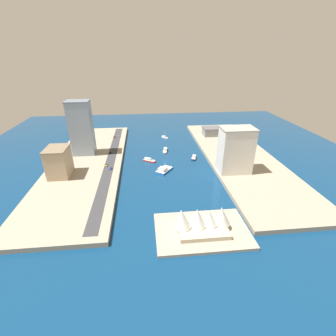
{
  "coord_description": "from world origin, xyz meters",
  "views": [
    {
      "loc": [
        21.01,
        231.11,
        104.19
      ],
      "look_at": [
        -0.1,
        29.12,
        6.16
      ],
      "focal_mm": 25.73,
      "sensor_mm": 36.0,
      "label": 1
    }
  ],
  "objects_px": {
    "catamaran_blue": "(164,170)",
    "van_white": "(119,135)",
    "apartment_midrise_tan": "(59,162)",
    "warehouse_low_gray": "(213,131)",
    "hotel_broad_white": "(236,150)",
    "opera_landmark": "(202,221)",
    "suv_black": "(110,152)",
    "tugboat_red": "(149,160)",
    "patrol_launch_navy": "(194,158)",
    "yacht_sleek_gray": "(165,150)",
    "taxi_yellow_cab": "(107,165)",
    "sailboat_small_white": "(165,137)",
    "traffic_light_waterfront": "(119,145)",
    "tower_tall_glass": "(81,128)",
    "hatchback_blue": "(111,168)",
    "pickup_red": "(114,137)"
  },
  "relations": [
    {
      "from": "tugboat_red",
      "to": "catamaran_blue",
      "type": "xyz_separation_m",
      "value": [
        -13.46,
        25.17,
        0.32
      ]
    },
    {
      "from": "yacht_sleek_gray",
      "to": "taxi_yellow_cab",
      "type": "relative_size",
      "value": 3.62
    },
    {
      "from": "catamaran_blue",
      "to": "hatchback_blue",
      "type": "distance_m",
      "value": 50.67
    },
    {
      "from": "hotel_broad_white",
      "to": "hatchback_blue",
      "type": "height_order",
      "value": "hotel_broad_white"
    },
    {
      "from": "apartment_midrise_tan",
      "to": "sailboat_small_white",
      "type": "bearing_deg",
      "value": -134.43
    },
    {
      "from": "catamaran_blue",
      "to": "apartment_midrise_tan",
      "type": "distance_m",
      "value": 95.02
    },
    {
      "from": "pickup_red",
      "to": "opera_landmark",
      "type": "relative_size",
      "value": 0.12
    },
    {
      "from": "pickup_red",
      "to": "hatchback_blue",
      "type": "xyz_separation_m",
      "value": [
        -5.61,
        95.18,
        -0.01
      ]
    },
    {
      "from": "patrol_launch_navy",
      "to": "van_white",
      "type": "bearing_deg",
      "value": -41.93
    },
    {
      "from": "sailboat_small_white",
      "to": "suv_black",
      "type": "xyz_separation_m",
      "value": [
        65.39,
        56.93,
        3.47
      ]
    },
    {
      "from": "opera_landmark",
      "to": "tugboat_red",
      "type": "bearing_deg",
      "value": -75.61
    },
    {
      "from": "hotel_broad_white",
      "to": "opera_landmark",
      "type": "distance_m",
      "value": 91.51
    },
    {
      "from": "patrol_launch_navy",
      "to": "warehouse_low_gray",
      "type": "bearing_deg",
      "value": -120.19
    },
    {
      "from": "taxi_yellow_cab",
      "to": "patrol_launch_navy",
      "type": "bearing_deg",
      "value": -169.97
    },
    {
      "from": "traffic_light_waterfront",
      "to": "van_white",
      "type": "bearing_deg",
      "value": -86.15
    },
    {
      "from": "sailboat_small_white",
      "to": "hotel_broad_white",
      "type": "xyz_separation_m",
      "value": [
        -54.18,
        113.54,
        23.39
      ]
    },
    {
      "from": "catamaran_blue",
      "to": "van_white",
      "type": "relative_size",
      "value": 4.26
    },
    {
      "from": "yacht_sleek_gray",
      "to": "warehouse_low_gray",
      "type": "xyz_separation_m",
      "value": [
        -68.82,
        -44.34,
        7.34
      ]
    },
    {
      "from": "warehouse_low_gray",
      "to": "van_white",
      "type": "xyz_separation_m",
      "value": [
        125.11,
        -8.04,
        -4.33
      ]
    },
    {
      "from": "yacht_sleek_gray",
      "to": "hotel_broad_white",
      "type": "xyz_separation_m",
      "value": [
        -58.01,
        63.99,
        22.96
      ]
    },
    {
      "from": "apartment_midrise_tan",
      "to": "pickup_red",
      "type": "relative_size",
      "value": 5.7
    },
    {
      "from": "hotel_broad_white",
      "to": "apartment_midrise_tan",
      "type": "xyz_separation_m",
      "value": [
        157.73,
        -7.91,
        -7.72
      ]
    },
    {
      "from": "pickup_red",
      "to": "van_white",
      "type": "bearing_deg",
      "value": -138.73
    },
    {
      "from": "patrol_launch_navy",
      "to": "hotel_broad_white",
      "type": "distance_m",
      "value": 54.43
    },
    {
      "from": "hatchback_blue",
      "to": "opera_landmark",
      "type": "relative_size",
      "value": 0.13
    },
    {
      "from": "warehouse_low_gray",
      "to": "hatchback_blue",
      "type": "height_order",
      "value": "warehouse_low_gray"
    },
    {
      "from": "apartment_midrise_tan",
      "to": "opera_landmark",
      "type": "xyz_separation_m",
      "value": [
        -109.6,
        84.17,
        -7.84
      ]
    },
    {
      "from": "tower_tall_glass",
      "to": "pickup_red",
      "type": "height_order",
      "value": "tower_tall_glass"
    },
    {
      "from": "patrol_launch_navy",
      "to": "suv_black",
      "type": "relative_size",
      "value": 2.47
    },
    {
      "from": "warehouse_low_gray",
      "to": "opera_landmark",
      "type": "height_order",
      "value": "opera_landmark"
    },
    {
      "from": "catamaran_blue",
      "to": "opera_landmark",
      "type": "height_order",
      "value": "opera_landmark"
    },
    {
      "from": "suv_black",
      "to": "apartment_midrise_tan",
      "type": "bearing_deg",
      "value": 51.92
    },
    {
      "from": "tugboat_red",
      "to": "hotel_broad_white",
      "type": "bearing_deg",
      "value": 153.7
    },
    {
      "from": "hatchback_blue",
      "to": "traffic_light_waterfront",
      "type": "relative_size",
      "value": 0.74
    },
    {
      "from": "apartment_midrise_tan",
      "to": "tower_tall_glass",
      "type": "height_order",
      "value": "tower_tall_glass"
    },
    {
      "from": "catamaran_blue",
      "to": "hotel_broad_white",
      "type": "bearing_deg",
      "value": 168.4
    },
    {
      "from": "sailboat_small_white",
      "to": "patrol_launch_navy",
      "type": "xyz_separation_m",
      "value": [
        -25.12,
        73.75,
        0.26
      ]
    },
    {
      "from": "warehouse_low_gray",
      "to": "taxi_yellow_cab",
      "type": "distance_m",
      "value": 155.41
    },
    {
      "from": "tower_tall_glass",
      "to": "opera_landmark",
      "type": "distance_m",
      "value": 169.2
    },
    {
      "from": "tower_tall_glass",
      "to": "yacht_sleek_gray",
      "type": "bearing_deg",
      "value": -176.86
    },
    {
      "from": "catamaran_blue",
      "to": "tower_tall_glass",
      "type": "relative_size",
      "value": 0.36
    },
    {
      "from": "van_white",
      "to": "yacht_sleek_gray",
      "type": "bearing_deg",
      "value": 137.06
    },
    {
      "from": "sailboat_small_white",
      "to": "taxi_yellow_cab",
      "type": "distance_m",
      "value": 111.07
    },
    {
      "from": "patrol_launch_navy",
      "to": "van_white",
      "type": "xyz_separation_m",
      "value": [
        85.24,
        -76.57,
        3.18
      ]
    },
    {
      "from": "yacht_sleek_gray",
      "to": "traffic_light_waterfront",
      "type": "height_order",
      "value": "traffic_light_waterfront"
    },
    {
      "from": "apartment_midrise_tan",
      "to": "warehouse_low_gray",
      "type": "bearing_deg",
      "value": -149.21
    },
    {
      "from": "warehouse_low_gray",
      "to": "hatchback_blue",
      "type": "distance_m",
      "value": 155.75
    },
    {
      "from": "apartment_midrise_tan",
      "to": "suv_black",
      "type": "distance_m",
      "value": 63.06
    },
    {
      "from": "hotel_broad_white",
      "to": "suv_black",
      "type": "relative_size",
      "value": 8.49
    },
    {
      "from": "catamaran_blue",
      "to": "tower_tall_glass",
      "type": "xyz_separation_m",
      "value": [
        82.88,
        -45.96,
        30.46
      ]
    }
  ]
}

